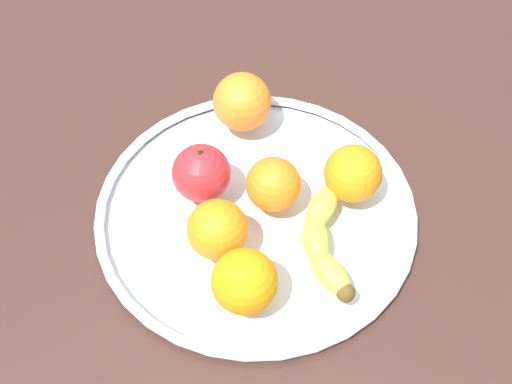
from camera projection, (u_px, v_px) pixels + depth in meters
The scene contains 9 objects.
ground_plane at pixel (256, 225), 84.73cm from camera, with size 120.54×120.54×4.00cm, color #3B241D.
fruit_bowl at pixel (256, 212), 82.42cm from camera, with size 38.66×38.66×1.80cm.
banana at pixel (323, 241), 76.96cm from camera, with size 15.51×8.36×3.00cm.
apple at pixel (201, 173), 80.42cm from camera, with size 7.01×7.01×7.81cm.
orange_front_right at pixel (353, 174), 80.44cm from camera, with size 6.92×6.92×6.92cm, color orange.
orange_center at pixel (242, 102), 87.25cm from camera, with size 7.54×7.54×7.54cm, color orange.
orange_front_left at pixel (244, 281), 71.43cm from camera, with size 7.11×7.11×7.11cm, color orange.
orange_back_left at pixel (217, 230), 75.57cm from camera, with size 6.91×6.91×6.91cm, color orange.
orange_back_right at pixel (273, 184), 79.72cm from camera, with size 6.52×6.52×6.52cm, color orange.
Camera 1 is at (46.88, 12.27, 67.63)cm, focal length 48.05 mm.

